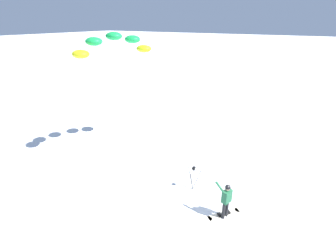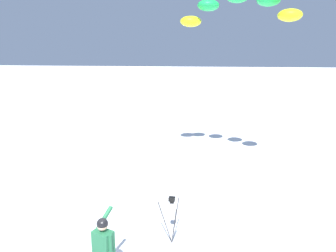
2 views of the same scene
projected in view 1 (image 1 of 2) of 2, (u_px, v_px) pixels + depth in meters
The scene contains 5 objects.
ground_plane at pixel (225, 223), 10.21m from camera, with size 300.00×300.00×0.00m, color white.
snowboarder at pixel (226, 198), 10.13m from camera, with size 0.74×0.46×1.70m.
snowboard at pixel (224, 214), 10.64m from camera, with size 1.23×1.48×0.10m.
traction_kite at pixel (114, 44), 13.40m from camera, with size 2.47×4.86×1.23m.
camera_tripod at pixel (193, 174), 11.88m from camera, with size 0.70×0.57×1.30m.
Camera 1 is at (-1.91, 7.86, 7.82)m, focal length 25.96 mm.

